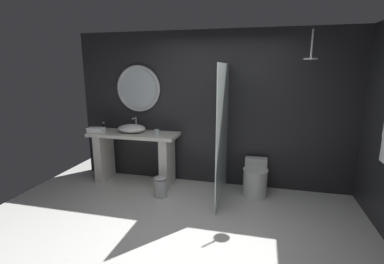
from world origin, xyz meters
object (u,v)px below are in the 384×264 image
rain_shower_head (311,55)px  vessel_sink (132,128)px  soap_dispenser (104,127)px  folded_hand_towel (96,130)px  round_wall_mirror (138,89)px  toilet (255,179)px  tumbler_cup (157,132)px  waste_bin (160,186)px

rain_shower_head → vessel_sink: bearing=177.3°
vessel_sink → soap_dispenser: size_ratio=3.23×
rain_shower_head → folded_hand_towel: bearing=-178.8°
vessel_sink → round_wall_mirror: (0.04, 0.24, 0.67)m
soap_dispenser → toilet: soap_dispenser is taller
tumbler_cup → waste_bin: 0.91m
vessel_sink → rain_shower_head: rain_shower_head is taller
vessel_sink → toilet: (2.13, -0.04, -0.71)m
tumbler_cup → waste_bin: (0.21, -0.44, -0.77)m
round_wall_mirror → toilet: round_wall_mirror is taller
vessel_sink → folded_hand_towel: (-0.57, -0.20, -0.02)m
tumbler_cup → folded_hand_towel: folded_hand_towel is taller
soap_dispenser → folded_hand_towel: 0.23m
round_wall_mirror → rain_shower_head: size_ratio=2.03×
toilet → waste_bin: bearing=-162.4°
soap_dispenser → waste_bin: (1.25, -0.52, -0.79)m
rain_shower_head → tumbler_cup: bearing=178.1°
waste_bin → toilet: bearing=17.6°
vessel_sink → folded_hand_towel: bearing=-160.8°
soap_dispenser → round_wall_mirror: 0.93m
vessel_sink → rain_shower_head: bearing=-2.7°
toilet → round_wall_mirror: bearing=172.4°
soap_dispenser → rain_shower_head: bearing=-2.7°
waste_bin → folded_hand_towel: size_ratio=1.23×
folded_hand_towel → waste_bin: bearing=-13.2°
tumbler_cup → round_wall_mirror: 0.87m
vessel_sink → rain_shower_head: 3.03m
waste_bin → folded_hand_towel: 1.51m
toilet → folded_hand_towel: 2.79m
tumbler_cup → toilet: size_ratio=0.17×
waste_bin → tumbler_cup: bearing=115.2°
vessel_sink → toilet: 2.24m
vessel_sink → soap_dispenser: vessel_sink is taller
toilet → tumbler_cup: bearing=-179.5°
round_wall_mirror → folded_hand_towel: (-0.62, -0.44, -0.69)m
round_wall_mirror → rain_shower_head: (2.74, -0.37, 0.52)m
tumbler_cup → soap_dispenser: soap_dispenser is taller
rain_shower_head → waste_bin: size_ratio=1.18×
rain_shower_head → folded_hand_towel: size_ratio=1.44×
round_wall_mirror → folded_hand_towel: 1.02m
soap_dispenser → folded_hand_towel: size_ratio=0.55×
tumbler_cup → soap_dispenser: (-1.04, 0.08, 0.02)m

